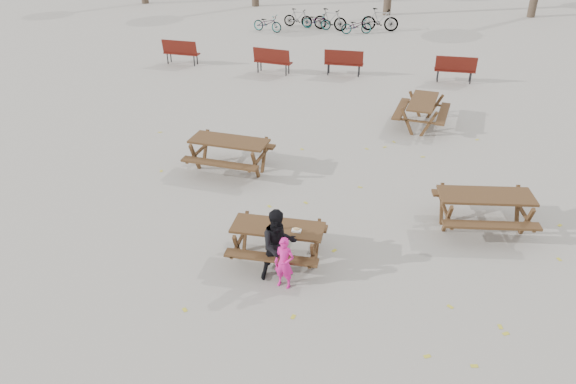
% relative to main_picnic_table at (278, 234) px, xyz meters
% --- Properties ---
extents(ground, '(80.00, 80.00, 0.00)m').
position_rel_main_picnic_table_xyz_m(ground, '(0.00, 0.00, -0.59)').
color(ground, gray).
rests_on(ground, ground).
extents(main_picnic_table, '(1.80, 1.45, 0.78)m').
position_rel_main_picnic_table_xyz_m(main_picnic_table, '(0.00, 0.00, 0.00)').
color(main_picnic_table, '#362113').
rests_on(main_picnic_table, ground).
extents(food_tray, '(0.18, 0.11, 0.03)m').
position_rel_main_picnic_table_xyz_m(food_tray, '(0.39, -0.10, 0.21)').
color(food_tray, white).
rests_on(food_tray, main_picnic_table).
extents(bread_roll, '(0.14, 0.06, 0.05)m').
position_rel_main_picnic_table_xyz_m(bread_roll, '(0.39, -0.10, 0.25)').
color(bread_roll, tan).
rests_on(bread_roll, food_tray).
extents(soda_bottle, '(0.07, 0.07, 0.17)m').
position_rel_main_picnic_table_xyz_m(soda_bottle, '(0.02, -0.10, 0.26)').
color(soda_bottle, silver).
rests_on(soda_bottle, main_picnic_table).
extents(child, '(0.42, 0.32, 1.04)m').
position_rel_main_picnic_table_xyz_m(child, '(0.30, -0.81, -0.06)').
color(child, '#DD1B89').
rests_on(child, ground).
extents(adult, '(0.89, 0.83, 1.46)m').
position_rel_main_picnic_table_xyz_m(adult, '(0.13, -0.56, 0.14)').
color(adult, black).
rests_on(adult, ground).
extents(picnic_table_east, '(2.18, 1.85, 0.85)m').
position_rel_main_picnic_table_xyz_m(picnic_table_east, '(4.10, 2.00, -0.16)').
color(picnic_table_east, '#362113').
rests_on(picnic_table_east, ground).
extents(picnic_table_north, '(2.15, 1.81, 0.86)m').
position_rel_main_picnic_table_xyz_m(picnic_table_north, '(-2.08, 3.64, -0.15)').
color(picnic_table_north, '#362113').
rests_on(picnic_table_north, ground).
extents(picnic_table_far, '(1.80, 2.12, 0.83)m').
position_rel_main_picnic_table_xyz_m(picnic_table_far, '(2.83, 7.78, -0.17)').
color(picnic_table_far, '#362113').
rests_on(picnic_table_far, ground).
extents(park_bench_row, '(12.52, 1.17, 1.03)m').
position_rel_main_picnic_table_xyz_m(park_bench_row, '(-1.44, 12.51, -0.07)').
color(park_bench_row, '#5B1912').
rests_on(park_bench_row, ground).
extents(bicycle_row, '(7.32, 2.12, 1.12)m').
position_rel_main_picnic_table_xyz_m(bicycle_row, '(-1.69, 19.99, -0.11)').
color(bicycle_row, black).
rests_on(bicycle_row, ground).
extents(fallen_leaves, '(11.00, 11.00, 0.01)m').
position_rel_main_picnic_table_xyz_m(fallen_leaves, '(0.50, 2.50, -0.58)').
color(fallen_leaves, gold).
rests_on(fallen_leaves, ground).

